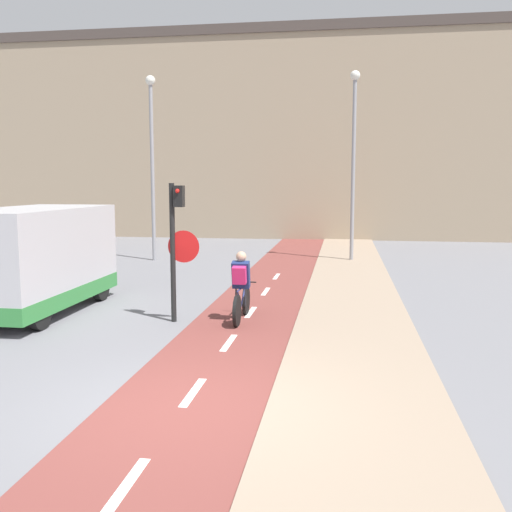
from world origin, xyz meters
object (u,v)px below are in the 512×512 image
object	(u,v)px
street_lamp_far	(152,149)
street_lamp_sidewalk	(354,147)
cyclist_near	(241,288)
van	(33,261)
traffic_light_pole	(177,236)

from	to	relation	value
street_lamp_far	street_lamp_sidewalk	bearing A→B (deg)	7.06
cyclist_near	van	bearing A→B (deg)	178.14
street_lamp_far	van	size ratio (longest dim) A/B	1.52
street_lamp_sidewalk	cyclist_near	xyz separation A→B (m)	(-2.43, -9.91, -3.52)
street_lamp_far	street_lamp_sidewalk	xyz separation A→B (m)	(7.39, 0.92, 0.07)
traffic_light_pole	street_lamp_sidewalk	xyz separation A→B (m)	(3.75, 10.13, 2.42)
cyclist_near	traffic_light_pole	bearing A→B (deg)	-170.30
cyclist_near	street_lamp_far	bearing A→B (deg)	118.91
street_lamp_far	cyclist_near	distance (m)	10.83
traffic_light_pole	van	world-z (taller)	traffic_light_pole
street_lamp_sidewalk	traffic_light_pole	bearing A→B (deg)	-110.30
traffic_light_pole	street_lamp_sidewalk	bearing A→B (deg)	69.70
traffic_light_pole	street_lamp_far	size ratio (longest dim) A/B	0.43
street_lamp_sidewalk	street_lamp_far	bearing A→B (deg)	-172.94
street_lamp_sidewalk	cyclist_near	size ratio (longest dim) A/B	3.94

